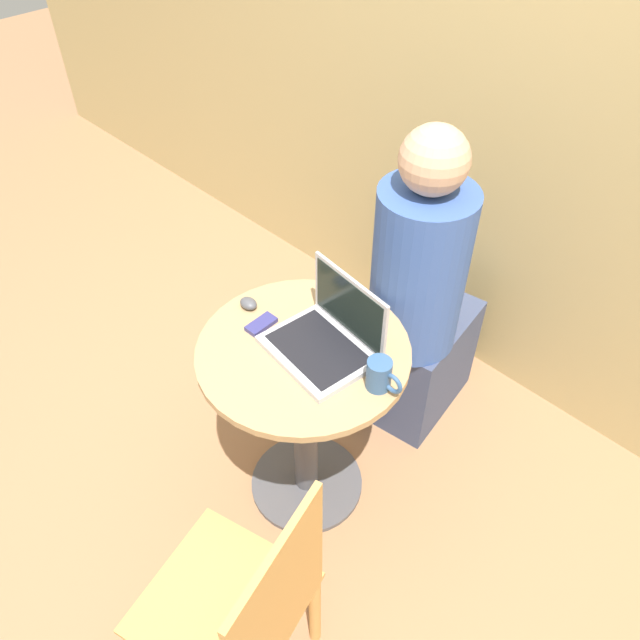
% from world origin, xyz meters
% --- Properties ---
extents(ground_plane, '(12.00, 12.00, 0.00)m').
position_xyz_m(ground_plane, '(0.00, 0.00, 0.00)').
color(ground_plane, '#9E704C').
extents(back_wall, '(7.00, 0.05, 2.60)m').
position_xyz_m(back_wall, '(0.00, 1.04, 1.30)').
color(back_wall, tan).
rests_on(back_wall, ground_plane).
extents(round_table, '(0.66, 0.66, 0.75)m').
position_xyz_m(round_table, '(0.00, 0.00, 0.51)').
color(round_table, '#4C4C51').
rests_on(round_table, ground_plane).
extents(laptop, '(0.35, 0.28, 0.23)m').
position_xyz_m(laptop, '(0.05, 0.06, 0.80)').
color(laptop, '#B7B7BC').
rests_on(laptop, round_table).
extents(cell_phone, '(0.05, 0.10, 0.02)m').
position_xyz_m(cell_phone, '(-0.16, -0.02, 0.76)').
color(cell_phone, navy).
rests_on(cell_phone, round_table).
extents(computer_mouse, '(0.06, 0.05, 0.03)m').
position_xyz_m(computer_mouse, '(-0.26, 0.01, 0.77)').
color(computer_mouse, '#4C4C51').
rests_on(computer_mouse, round_table).
extents(coffee_cup, '(0.12, 0.07, 0.10)m').
position_xyz_m(coffee_cup, '(0.26, 0.05, 0.80)').
color(coffee_cup, '#335684').
rests_on(coffee_cup, round_table).
extents(chair_empty, '(0.49, 0.49, 0.90)m').
position_xyz_m(chair_empty, '(0.36, -0.57, 0.46)').
color(chair_empty, tan).
rests_on(chair_empty, ground_plane).
extents(person_seated, '(0.37, 0.53, 1.30)m').
position_xyz_m(person_seated, '(0.03, 0.57, 0.55)').
color(person_seated, '#3D4766').
rests_on(person_seated, ground_plane).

